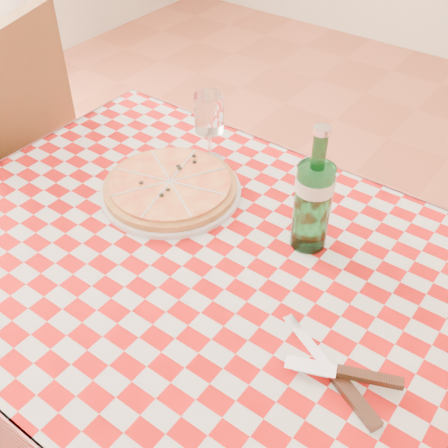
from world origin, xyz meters
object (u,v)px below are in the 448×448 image
(water_bottle, at_px, (314,190))
(wine_glass, at_px, (210,129))
(chair_far, at_px, (1,166))
(dining_table, at_px, (215,300))
(pizza_plate, at_px, (170,186))

(water_bottle, bearing_deg, wine_glass, 160.97)
(chair_far, relative_size, wine_glass, 5.71)
(water_bottle, distance_m, wine_glass, 0.37)
(dining_table, height_order, pizza_plate, pizza_plate)
(chair_far, distance_m, pizza_plate, 0.68)
(water_bottle, xyz_separation_m, wine_glass, (-0.35, 0.12, -0.05))
(water_bottle, relative_size, wine_glass, 1.54)
(pizza_plate, bearing_deg, water_bottle, 6.87)
(pizza_plate, height_order, wine_glass, wine_glass)
(chair_far, height_order, wine_glass, chair_far)
(wine_glass, bearing_deg, pizza_plate, -86.51)
(chair_far, height_order, pizza_plate, chair_far)
(chair_far, bearing_deg, pizza_plate, 163.98)
(dining_table, bearing_deg, chair_far, 173.68)
(dining_table, relative_size, chair_far, 1.18)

